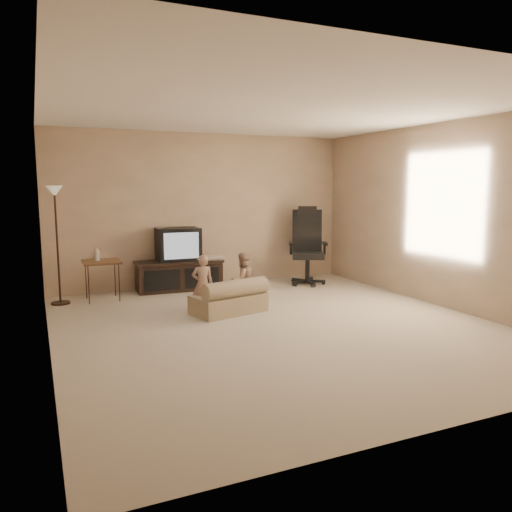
# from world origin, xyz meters

# --- Properties ---
(floor) EXTENTS (5.50, 5.50, 0.00)m
(floor) POSITION_xyz_m (0.00, 0.00, 0.00)
(floor) COLOR #BCB195
(floor) RESTS_ON ground
(room_shell) EXTENTS (5.50, 5.50, 5.50)m
(room_shell) POSITION_xyz_m (0.00, 0.00, 1.52)
(room_shell) COLOR white
(room_shell) RESTS_ON floor
(tv_stand) EXTENTS (1.40, 0.56, 0.99)m
(tv_stand) POSITION_xyz_m (-0.51, 2.49, 0.41)
(tv_stand) COLOR black
(tv_stand) RESTS_ON floor
(office_chair) EXTENTS (0.81, 0.82, 1.31)m
(office_chair) POSITION_xyz_m (1.61, 2.10, 0.47)
(office_chair) COLOR black
(office_chair) RESTS_ON floor
(side_table) EXTENTS (0.52, 0.52, 0.78)m
(side_table) POSITION_xyz_m (-1.72, 2.25, 0.56)
(side_table) COLOR brown
(side_table) RESTS_ON floor
(floor_lamp) EXTENTS (0.26, 0.26, 1.65)m
(floor_lamp) POSITION_xyz_m (-2.30, 2.22, 1.21)
(floor_lamp) COLOR black
(floor_lamp) RESTS_ON floor
(child_sofa) EXTENTS (1.04, 0.74, 0.46)m
(child_sofa) POSITION_xyz_m (-0.29, 0.77, 0.19)
(child_sofa) COLOR tan
(child_sofa) RESTS_ON floor
(toddler_left) EXTENTS (0.31, 0.25, 0.77)m
(toddler_left) POSITION_xyz_m (-0.62, 0.93, 0.38)
(toddler_left) COLOR tan
(toddler_left) RESTS_ON floor
(toddler_right) EXTENTS (0.41, 0.28, 0.77)m
(toddler_right) POSITION_xyz_m (-0.07, 0.91, 0.39)
(toddler_right) COLOR tan
(toddler_right) RESTS_ON floor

